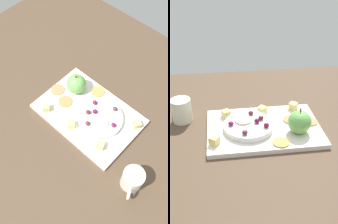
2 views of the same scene
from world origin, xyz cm
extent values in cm
cube|color=#4F3C2C|center=(0.00, 0.00, 1.89)|extent=(133.99, 106.75, 3.78)
cube|color=white|center=(-3.72, 1.78, 4.58)|extent=(36.97, 25.14, 1.61)
cylinder|color=silver|center=(-8.82, 1.12, 6.37)|extent=(16.19, 16.19, 1.96)
sphere|color=#6CB655|center=(6.79, -2.79, 9.12)|extent=(7.47, 7.47, 7.47)
cylinder|color=brown|center=(6.79, -2.79, 13.46)|extent=(0.50, 0.50, 1.20)
cube|color=#E2CF72|center=(-2.96, 10.11, 6.66)|extent=(3.60, 3.60, 2.55)
cube|color=#E7D076|center=(-15.77, 9.20, 6.66)|extent=(3.39, 3.39, 2.55)
cube|color=#EDD375|center=(-19.88, -5.70, 6.66)|extent=(3.54, 3.54, 2.55)
cube|color=#ECD074|center=(8.61, 11.41, 6.66)|extent=(3.59, 3.59, 2.55)
cylinder|color=#AE804C|center=(5.97, 4.15, 5.59)|extent=(5.27, 5.27, 0.40)
cylinder|color=tan|center=(-0.09, -7.74, 5.59)|extent=(5.27, 5.27, 0.40)
cylinder|color=#AC8054|center=(12.10, 2.24, 5.59)|extent=(5.27, 5.27, 0.40)
ellipsoid|color=maroon|center=(-3.51, -1.78, 8.14)|extent=(1.76, 1.58, 1.60)
ellipsoid|color=maroon|center=(-4.51, 2.88, 8.06)|extent=(1.76, 1.58, 1.44)
ellipsoid|color=#601444|center=(-6.11, 1.11, 8.15)|extent=(1.76, 1.58, 1.61)
ellipsoid|color=maroon|center=(-14.48, 0.77, 8.06)|extent=(1.76, 1.58, 1.43)
ellipsoid|color=#632A3E|center=(-10.62, -4.69, 8.10)|extent=(1.76, 1.58, 1.51)
ellipsoid|color=maroon|center=(-7.45, 6.40, 8.05)|extent=(1.76, 1.58, 1.42)
cylinder|color=beige|center=(-10.36, 3.03, 7.64)|extent=(5.61, 5.61, 0.60)
cylinder|color=silver|center=(-30.81, 11.45, 7.92)|extent=(6.76, 6.76, 8.28)
torus|color=silver|center=(-32.73, 15.61, 7.92)|extent=(2.40, 3.97, 4.00)
camera|label=1|loc=(-36.55, 39.56, 87.64)|focal=41.97mm
camera|label=2|loc=(-16.78, -72.12, 55.92)|focal=43.96mm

